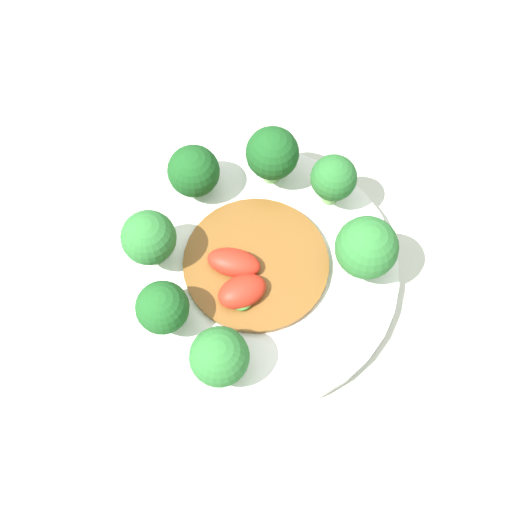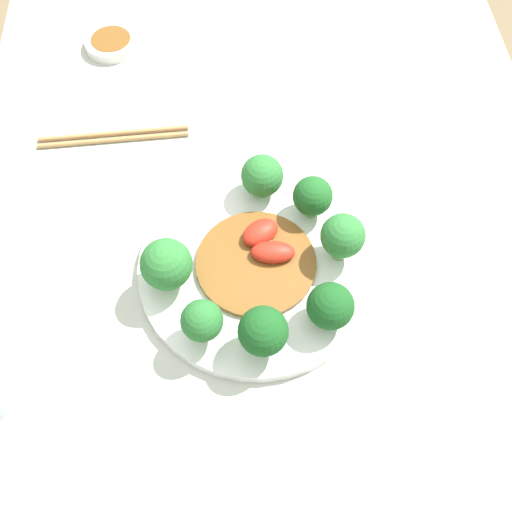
{
  "view_description": "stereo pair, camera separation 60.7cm",
  "coord_description": "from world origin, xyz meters",
  "px_view_note": "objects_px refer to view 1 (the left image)",
  "views": [
    {
      "loc": [
        0.25,
        0.06,
        1.32
      ],
      "look_at": [
        0.01,
        0.02,
        0.8
      ],
      "focal_mm": 42.0,
      "sensor_mm": 36.0,
      "label": 1
    },
    {
      "loc": [
        -0.35,
        0.04,
        1.41
      ],
      "look_at": [
        0.01,
        0.02,
        0.8
      ],
      "focal_mm": 42.0,
      "sensor_mm": 36.0,
      "label": 2
    }
  ],
  "objects_px": {
    "broccoli_east": "(219,357)",
    "broccoli_west": "(272,154)",
    "broccoli_southeast": "(163,308)",
    "broccoli_southwest": "(194,172)",
    "broccoli_south": "(149,238)",
    "broccoli_northwest": "(333,179)",
    "plate": "(256,268)",
    "broccoli_north": "(366,248)",
    "stirfry_center": "(250,269)"
  },
  "relations": [
    {
      "from": "broccoli_southwest",
      "to": "broccoli_southeast",
      "type": "bearing_deg",
      "value": 1.03
    },
    {
      "from": "broccoli_west",
      "to": "stirfry_center",
      "type": "relative_size",
      "value": 0.48
    },
    {
      "from": "broccoli_north",
      "to": "stirfry_center",
      "type": "bearing_deg",
      "value": -77.16
    },
    {
      "from": "broccoli_south",
      "to": "broccoli_west",
      "type": "xyz_separation_m",
      "value": [
        -0.11,
        0.1,
        0.0
      ]
    },
    {
      "from": "plate",
      "to": "broccoli_west",
      "type": "distance_m",
      "value": 0.12
    },
    {
      "from": "broccoli_southeast",
      "to": "broccoli_north",
      "type": "xyz_separation_m",
      "value": [
        -0.09,
        0.18,
        0.01
      ]
    },
    {
      "from": "plate",
      "to": "broccoli_northwest",
      "type": "bearing_deg",
      "value": 144.14
    },
    {
      "from": "broccoli_south",
      "to": "broccoli_east",
      "type": "xyz_separation_m",
      "value": [
        0.1,
        0.09,
        -0.01
      ]
    },
    {
      "from": "broccoli_southwest",
      "to": "broccoli_east",
      "type": "xyz_separation_m",
      "value": [
        0.18,
        0.06,
        -0.0
      ]
    },
    {
      "from": "broccoli_north",
      "to": "broccoli_southwest",
      "type": "relative_size",
      "value": 1.15
    },
    {
      "from": "broccoli_southeast",
      "to": "broccoli_south",
      "type": "bearing_deg",
      "value": -156.86
    },
    {
      "from": "plate",
      "to": "broccoli_north",
      "type": "relative_size",
      "value": 4.07
    },
    {
      "from": "stirfry_center",
      "to": "broccoli_northwest",
      "type": "bearing_deg",
      "value": 144.85
    },
    {
      "from": "stirfry_center",
      "to": "broccoli_south",
      "type": "bearing_deg",
      "value": -90.28
    },
    {
      "from": "broccoli_north",
      "to": "broccoli_northwest",
      "type": "relative_size",
      "value": 1.11
    },
    {
      "from": "broccoli_east",
      "to": "broccoli_northwest",
      "type": "height_order",
      "value": "broccoli_northwest"
    },
    {
      "from": "broccoli_southwest",
      "to": "stirfry_center",
      "type": "height_order",
      "value": "broccoli_southwest"
    },
    {
      "from": "broccoli_northwest",
      "to": "stirfry_center",
      "type": "height_order",
      "value": "broccoli_northwest"
    },
    {
      "from": "broccoli_southeast",
      "to": "broccoli_south",
      "type": "distance_m",
      "value": 0.07
    },
    {
      "from": "broccoli_southeast",
      "to": "broccoli_east",
      "type": "xyz_separation_m",
      "value": [
        0.04,
        0.06,
        -0.0
      ]
    },
    {
      "from": "broccoli_south",
      "to": "stirfry_center",
      "type": "distance_m",
      "value": 0.1
    },
    {
      "from": "broccoli_east",
      "to": "broccoli_southeast",
      "type": "bearing_deg",
      "value": -121.34
    },
    {
      "from": "broccoli_east",
      "to": "broccoli_west",
      "type": "height_order",
      "value": "broccoli_west"
    },
    {
      "from": "broccoli_west",
      "to": "stirfry_center",
      "type": "bearing_deg",
      "value": -1.78
    },
    {
      "from": "broccoli_northwest",
      "to": "plate",
      "type": "bearing_deg",
      "value": -35.86
    },
    {
      "from": "broccoli_north",
      "to": "broccoli_east",
      "type": "bearing_deg",
      "value": -43.44
    },
    {
      "from": "broccoli_east",
      "to": "broccoli_northwest",
      "type": "relative_size",
      "value": 0.95
    },
    {
      "from": "broccoli_southwest",
      "to": "broccoli_west",
      "type": "xyz_separation_m",
      "value": [
        -0.03,
        0.08,
        0.01
      ]
    },
    {
      "from": "broccoli_northwest",
      "to": "stirfry_center",
      "type": "relative_size",
      "value": 0.44
    },
    {
      "from": "broccoli_southeast",
      "to": "broccoli_southwest",
      "type": "distance_m",
      "value": 0.15
    },
    {
      "from": "broccoli_west",
      "to": "broccoli_northwest",
      "type": "bearing_deg",
      "value": 74.8
    },
    {
      "from": "broccoli_south",
      "to": "broccoli_east",
      "type": "distance_m",
      "value": 0.13
    },
    {
      "from": "broccoli_east",
      "to": "stirfry_center",
      "type": "height_order",
      "value": "broccoli_east"
    },
    {
      "from": "broccoli_southwest",
      "to": "broccoli_east",
      "type": "height_order",
      "value": "same"
    },
    {
      "from": "broccoli_southwest",
      "to": "stirfry_center",
      "type": "bearing_deg",
      "value": 40.31
    },
    {
      "from": "plate",
      "to": "broccoli_southwest",
      "type": "bearing_deg",
      "value": -135.15
    },
    {
      "from": "broccoli_southeast",
      "to": "broccoli_east",
      "type": "bearing_deg",
      "value": 58.66
    },
    {
      "from": "broccoli_east",
      "to": "broccoli_northwest",
      "type": "distance_m",
      "value": 0.21
    },
    {
      "from": "broccoli_southwest",
      "to": "stirfry_center",
      "type": "distance_m",
      "value": 0.11
    },
    {
      "from": "plate",
      "to": "broccoli_southwest",
      "type": "distance_m",
      "value": 0.12
    },
    {
      "from": "broccoli_east",
      "to": "stirfry_center",
      "type": "xyz_separation_m",
      "value": [
        -0.1,
        0.01,
        -0.03
      ]
    },
    {
      "from": "plate",
      "to": "stirfry_center",
      "type": "xyz_separation_m",
      "value": [
        0.01,
        -0.0,
        0.01
      ]
    },
    {
      "from": "broccoli_northwest",
      "to": "broccoli_southeast",
      "type": "bearing_deg",
      "value": -40.75
    },
    {
      "from": "broccoli_south",
      "to": "broccoli_northwest",
      "type": "height_order",
      "value": "broccoli_south"
    },
    {
      "from": "broccoli_southeast",
      "to": "broccoli_southwest",
      "type": "bearing_deg",
      "value": -178.97
    },
    {
      "from": "broccoli_southwest",
      "to": "broccoli_northwest",
      "type": "relative_size",
      "value": 0.96
    },
    {
      "from": "broccoli_south",
      "to": "broccoli_east",
      "type": "bearing_deg",
      "value": 40.91
    },
    {
      "from": "broccoli_southwest",
      "to": "broccoli_northwest",
      "type": "distance_m",
      "value": 0.14
    },
    {
      "from": "broccoli_southeast",
      "to": "broccoli_west",
      "type": "xyz_separation_m",
      "value": [
        -0.18,
        0.07,
        0.01
      ]
    },
    {
      "from": "broccoli_south",
      "to": "broccoli_southwest",
      "type": "distance_m",
      "value": 0.09
    }
  ]
}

